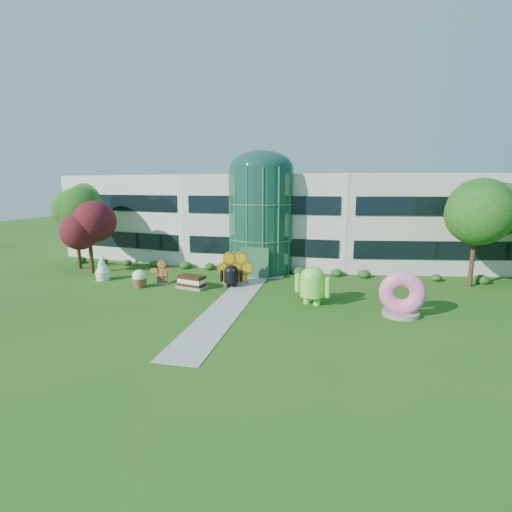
% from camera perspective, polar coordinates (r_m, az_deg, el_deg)
% --- Properties ---
extents(ground, '(140.00, 140.00, 0.00)m').
position_cam_1_polar(ground, '(25.19, -4.78, -8.25)').
color(ground, '#215114').
rests_on(ground, ground).
extents(building, '(46.00, 15.00, 9.30)m').
position_cam_1_polar(building, '(41.50, 2.50, 5.86)').
color(building, beige).
rests_on(building, ground).
extents(atrium, '(6.00, 6.00, 9.80)m').
position_cam_1_polar(atrium, '(35.60, 0.82, 5.46)').
color(atrium, '#194738').
rests_on(atrium, ground).
extents(walkway, '(2.40, 20.00, 0.04)m').
position_cam_1_polar(walkway, '(27.00, -3.52, -6.87)').
color(walkway, '#9E9E93').
rests_on(walkway, ground).
extents(tree_red, '(4.00, 4.00, 6.00)m').
position_cam_1_polar(tree_red, '(38.12, -24.17, 1.99)').
color(tree_red, '#3F0C14').
rests_on(tree_red, ground).
extents(trees_backdrop, '(52.00, 8.00, 8.40)m').
position_cam_1_polar(trees_backdrop, '(36.65, 1.14, 4.51)').
color(trees_backdrop, '#154912').
rests_on(trees_backdrop, ground).
extents(android_green, '(3.29, 2.77, 3.17)m').
position_cam_1_polar(android_green, '(26.10, 8.67, -4.03)').
color(android_green, '#7EDE47').
rests_on(android_green, ground).
extents(android_black, '(2.12, 1.62, 2.17)m').
position_cam_1_polar(android_black, '(30.32, -3.82, -2.82)').
color(android_black, black).
rests_on(android_black, ground).
extents(donut, '(2.98, 1.66, 2.97)m').
position_cam_1_polar(donut, '(25.39, 21.54, -5.32)').
color(donut, '#D85292').
rests_on(donut, ground).
extents(gingerbread, '(2.36, 1.18, 2.08)m').
position_cam_1_polar(gingerbread, '(32.29, -14.26, -2.37)').
color(gingerbread, brown).
rests_on(gingerbread, ground).
extents(ice_cream_sandwich, '(2.59, 1.72, 1.06)m').
position_cam_1_polar(ice_cream_sandwich, '(30.54, -9.87, -3.93)').
color(ice_cream_sandwich, black).
rests_on(ice_cream_sandwich, ground).
extents(honeycomb, '(3.40, 2.23, 2.52)m').
position_cam_1_polar(honeycomb, '(31.16, -3.21, -2.11)').
color(honeycomb, '#F7AF18').
rests_on(honeycomb, ground).
extents(froyo, '(1.60, 1.60, 2.35)m').
position_cam_1_polar(froyo, '(35.18, -22.56, -1.58)').
color(froyo, white).
rests_on(froyo, ground).
extents(cupcake, '(1.47, 1.47, 1.48)m').
position_cam_1_polar(cupcake, '(31.74, -17.49, -3.33)').
color(cupcake, white).
rests_on(cupcake, ground).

